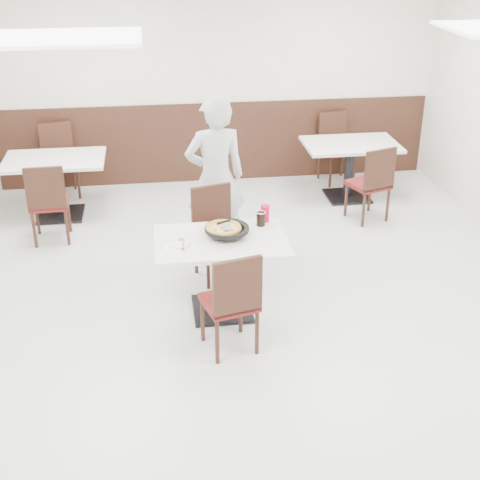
{
  "coord_description": "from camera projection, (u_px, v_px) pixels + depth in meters",
  "views": [
    {
      "loc": [
        -0.87,
        -5.38,
        3.39
      ],
      "look_at": [
        -0.18,
        -0.3,
        0.89
      ],
      "focal_mm": 50.0,
      "sensor_mm": 36.0,
      "label": 1
    }
  ],
  "objects": [
    {
      "name": "main_table",
      "position": [
        222.0,
        276.0,
        6.19
      ],
      "size": [
        1.22,
        0.82,
        0.75
      ],
      "primitive_type": null,
      "rotation": [
        0.0,
        0.0,
        0.02
      ],
      "color": "white",
      "rests_on": "floor"
    },
    {
      "name": "pizza_pan",
      "position": [
        227.0,
        232.0,
        6.07
      ],
      "size": [
        0.36,
        0.36,
        0.01
      ],
      "primitive_type": "cylinder",
      "rotation": [
        0.0,
        0.0,
        0.02
      ],
      "color": "black",
      "rests_on": "trivet"
    },
    {
      "name": "red_cup",
      "position": [
        265.0,
        213.0,
        6.35
      ],
      "size": [
        0.08,
        0.08,
        0.16
      ],
      "primitive_type": "cylinder",
      "rotation": [
        0.0,
        0.0,
        0.02
      ],
      "color": "#BE002C",
      "rests_on": "main_table"
    },
    {
      "name": "wall_back",
      "position": [
        215.0,
        80.0,
        8.88
      ],
      "size": [
        6.0,
        0.04,
        2.8
      ],
      "primitive_type": "cube",
      "color": "beige",
      "rests_on": "floor"
    },
    {
      "name": "bg_table_right",
      "position": [
        349.0,
        171.0,
        8.72
      ],
      "size": [
        1.24,
        0.86,
        0.75
      ],
      "primitive_type": null,
      "rotation": [
        0.0,
        0.0,
        -0.05
      ],
      "color": "white",
      "rests_on": "floor"
    },
    {
      "name": "wainscot_back",
      "position": [
        217.0,
        142.0,
        9.24
      ],
      "size": [
        5.9,
        0.03,
        1.1
      ],
      "primitive_type": "cube",
      "color": "black",
      "rests_on": "floor"
    },
    {
      "name": "chair_near",
      "position": [
        229.0,
        300.0,
        5.61
      ],
      "size": [
        0.51,
        0.51,
        0.95
      ],
      "primitive_type": null,
      "rotation": [
        0.0,
        0.0,
        0.26
      ],
      "color": "black",
      "rests_on": "floor"
    },
    {
      "name": "pizza",
      "position": [
        223.0,
        230.0,
        6.07
      ],
      "size": [
        0.31,
        0.31,
        0.02
      ],
      "primitive_type": "cylinder",
      "rotation": [
        0.0,
        0.0,
        0.02
      ],
      "color": "gold",
      "rests_on": "pizza_pan"
    },
    {
      "name": "fluo_panel_a",
      "position": [
        31.0,
        39.0,
        3.65
      ],
      "size": [
        1.2,
        0.6,
        0.02
      ],
      "primitive_type": "cube",
      "color": "white",
      "rests_on": "ceiling"
    },
    {
      "name": "napkin",
      "position": [
        173.0,
        247.0,
        5.88
      ],
      "size": [
        0.17,
        0.17,
        0.0
      ],
      "primitive_type": "cube",
      "rotation": [
        0.0,
        0.0,
        0.16
      ],
      "color": "white",
      "rests_on": "main_table"
    },
    {
      "name": "wall_front",
      "position": [
        394.0,
        471.0,
        2.65
      ],
      "size": [
        6.0,
        0.04,
        2.8
      ],
      "primitive_type": "cube",
      "color": "beige",
      "rests_on": "floor"
    },
    {
      "name": "side_plate",
      "position": [
        179.0,
        244.0,
        5.93
      ],
      "size": [
        0.19,
        0.19,
        0.01
      ],
      "primitive_type": "cylinder",
      "rotation": [
        0.0,
        0.0,
        0.02
      ],
      "color": "white",
      "rests_on": "napkin"
    },
    {
      "name": "bg_chair_right_far",
      "position": [
        337.0,
        149.0,
        9.21
      ],
      "size": [
        0.5,
        0.5,
        0.95
      ],
      "primitive_type": null,
      "rotation": [
        0.0,
        0.0,
        3.34
      ],
      "color": "black",
      "rests_on": "floor"
    },
    {
      "name": "diner_person",
      "position": [
        215.0,
        178.0,
        7.06
      ],
      "size": [
        0.69,
        0.5,
        1.76
      ],
      "primitive_type": "imported",
      "rotation": [
        0.0,
        0.0,
        3.27
      ],
      "color": "silver",
      "rests_on": "floor"
    },
    {
      "name": "bg_chair_left_far",
      "position": [
        60.0,
        162.0,
        8.73
      ],
      "size": [
        0.51,
        0.51,
        0.95
      ],
      "primitive_type": null,
      "rotation": [
        0.0,
        0.0,
        3.39
      ],
      "color": "black",
      "rests_on": "floor"
    },
    {
      "name": "bg_chair_left_near",
      "position": [
        49.0,
        201.0,
        7.53
      ],
      "size": [
        0.44,
        0.44,
        0.95
      ],
      "primitive_type": null,
      "rotation": [
        0.0,
        0.0,
        0.04
      ],
      "color": "black",
      "rests_on": "floor"
    },
    {
      "name": "bg_table_left",
      "position": [
        58.0,
        188.0,
        8.18
      ],
      "size": [
        1.26,
        0.89,
        0.75
      ],
      "primitive_type": null,
      "rotation": [
        0.0,
        0.0,
        -0.07
      ],
      "color": "white",
      "rests_on": "floor"
    },
    {
      "name": "bg_chair_right_near",
      "position": [
        368.0,
        183.0,
        8.06
      ],
      "size": [
        0.54,
        0.54,
        0.95
      ],
      "primitive_type": null,
      "rotation": [
        0.0,
        0.0,
        0.34
      ],
      "color": "black",
      "rests_on": "floor"
    },
    {
      "name": "chair_far",
      "position": [
        218.0,
        236.0,
        6.73
      ],
      "size": [
        0.52,
        0.52,
        0.95
      ],
      "primitive_type": null,
      "rotation": [
        0.0,
        0.0,
        3.41
      ],
      "color": "black",
      "rests_on": "floor"
    },
    {
      "name": "pizza_server",
      "position": [
        227.0,
        228.0,
        6.03
      ],
      "size": [
        0.1,
        0.11,
        0.0
      ],
      "primitive_type": "cube",
      "rotation": [
        0.0,
        0.0,
        0.2
      ],
      "color": "white",
      "rests_on": "pizza"
    },
    {
      "name": "cola_glass",
      "position": [
        261.0,
        219.0,
        6.27
      ],
      "size": [
        0.08,
        0.08,
        0.13
      ],
      "primitive_type": "cylinder",
      "rotation": [
        0.0,
        0.0,
        0.02
      ],
      "color": "black",
      "rests_on": "main_table"
    },
    {
      "name": "floor",
      "position": [
        255.0,
        308.0,
        6.38
      ],
      "size": [
        7.0,
        7.0,
        0.0
      ],
      "primitive_type": "plane",
      "color": "beige",
      "rests_on": "ground"
    },
    {
      "name": "fork",
      "position": [
        183.0,
        243.0,
        5.91
      ],
      "size": [
        0.04,
        0.15,
        0.0
      ],
      "primitive_type": "cube",
      "rotation": [
        0.0,
        0.0,
        -0.19
      ],
      "color": "white",
      "rests_on": "side_plate"
    },
    {
      "name": "trivet",
      "position": [
        231.0,
        236.0,
        6.05
      ],
      "size": [
        0.12,
        0.12,
        0.04
      ],
      "primitive_type": "cylinder",
      "rotation": [
        0.0,
        0.0,
        0.02
      ],
      "color": "black",
      "rests_on": "main_table"
    }
  ]
}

